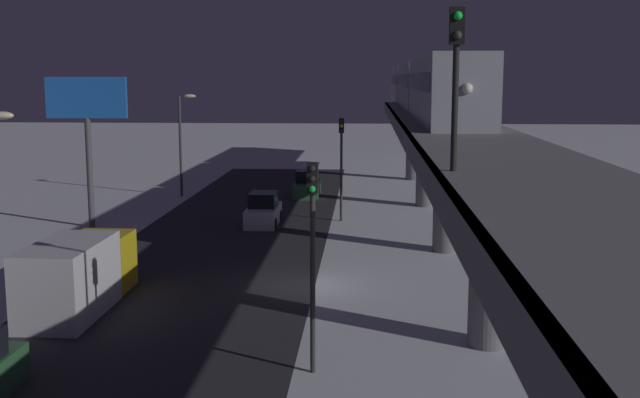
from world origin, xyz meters
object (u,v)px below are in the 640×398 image
object	(u,v)px
rail_signal	(456,60)
traffic_light_near	(313,237)
commercial_billboard	(87,113)
sedan_green_2	(307,186)
traffic_light_mid	(341,154)
subway_train	(422,85)
box_truck	(78,274)
sedan_white	(263,212)

from	to	relation	value
rail_signal	traffic_light_near	bearing A→B (deg)	-38.71
rail_signal	commercial_billboard	world-z (taller)	rail_signal
sedan_green_2	traffic_light_mid	xyz separation A→B (m)	(-2.90, 10.13, 3.40)
subway_train	box_truck	world-z (taller)	subway_train
sedan_green_2	traffic_light_mid	world-z (taller)	traffic_light_mid
rail_signal	traffic_light_near	size ratio (longest dim) A/B	0.62
traffic_light_near	traffic_light_mid	world-z (taller)	same
sedan_white	sedan_green_2	distance (m)	11.67
rail_signal	box_truck	distance (m)	17.90
rail_signal	commercial_billboard	bearing A→B (deg)	-53.85
subway_train	sedan_white	bearing A→B (deg)	53.34
subway_train	sedan_white	xyz separation A→B (m)	(10.39, 13.96, -7.54)
sedan_white	box_truck	world-z (taller)	box_truck
rail_signal	traffic_light_mid	distance (m)	29.00
sedan_white	box_truck	distance (m)	18.46
sedan_white	traffic_light_near	bearing A→B (deg)	-78.88
traffic_light_near	box_truck	bearing A→B (deg)	-32.65
sedan_green_2	traffic_light_near	xyz separation A→B (m)	(-2.90, 35.43, 3.40)
subway_train	traffic_light_mid	world-z (taller)	subway_train
sedan_green_2	box_truck	distance (m)	30.08
commercial_billboard	traffic_light_mid	bearing A→B (deg)	-169.16
sedan_white	subway_train	bearing A→B (deg)	53.34
traffic_light_near	commercial_billboard	world-z (taller)	commercial_billboard
subway_train	commercial_billboard	distance (m)	25.72
subway_train	sedan_white	distance (m)	18.96
subway_train	rail_signal	bearing A→B (deg)	87.27
subway_train	traffic_light_mid	size ratio (longest dim) A/B	8.67
box_truck	sedan_white	bearing A→B (deg)	-105.08
subway_train	commercial_billboard	xyz separation A→B (m)	(20.55, 15.40, -1.49)
rail_signal	traffic_light_mid	world-z (taller)	rail_signal
sedan_white	traffic_light_mid	size ratio (longest dim) A/B	0.69
rail_signal	sedan_green_2	size ratio (longest dim) A/B	0.90
subway_train	box_truck	bearing A→B (deg)	64.45
rail_signal	sedan_white	distance (m)	29.44
sedan_white	traffic_light_near	distance (m)	24.60
rail_signal	traffic_light_near	xyz separation A→B (m)	(3.74, -3.00, -5.07)
box_truck	traffic_light_near	world-z (taller)	traffic_light_near
sedan_green_2	commercial_billboard	size ratio (longest dim) A/B	0.50
traffic_light_mid	box_truck	bearing A→B (deg)	63.70
traffic_light_near	traffic_light_mid	xyz separation A→B (m)	(0.00, -25.31, 0.00)
subway_train	box_truck	xyz separation A→B (m)	(15.19, 31.77, -6.97)
sedan_white	traffic_light_near	size ratio (longest dim) A/B	0.69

